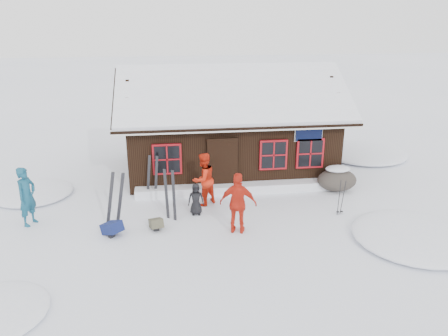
# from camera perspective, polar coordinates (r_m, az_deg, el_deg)

# --- Properties ---
(ground) EXTENTS (120.00, 120.00, 0.00)m
(ground) POSITION_cam_1_polar(r_m,az_deg,el_deg) (14.04, -2.60, -7.00)
(ground) COLOR white
(ground) RESTS_ON ground
(mountain_hut) EXTENTS (8.90, 6.09, 4.42)m
(mountain_hut) POSITION_cam_1_polar(r_m,az_deg,el_deg) (18.30, 0.65, 4.64)
(mountain_hut) COLOR black
(mountain_hut) RESTS_ON ground
(snow_drift) EXTENTS (7.60, 0.60, 0.35)m
(snow_drift) POSITION_cam_1_polar(r_m,az_deg,el_deg) (16.18, 1.99, -2.62)
(snow_drift) COLOR white
(snow_drift) RESTS_ON ground
(snow_mounds) EXTENTS (20.60, 13.20, 0.48)m
(snow_mounds) POSITION_cam_1_polar(r_m,az_deg,el_deg) (15.92, 2.76, -3.69)
(snow_mounds) COLOR white
(snow_mounds) RESTS_ON ground
(skier_teal) EXTENTS (0.70, 0.82, 1.89)m
(skier_teal) POSITION_cam_1_polar(r_m,az_deg,el_deg) (14.79, -24.34, -3.40)
(skier_teal) COLOR navy
(skier_teal) RESTS_ON ground
(skier_orange_left) EXTENTS (1.14, 1.10, 1.85)m
(skier_orange_left) POSITION_cam_1_polar(r_m,az_deg,el_deg) (14.92, -2.70, -1.48)
(skier_orange_left) COLOR red
(skier_orange_left) RESTS_ON ground
(skier_orange_right) EXTENTS (1.20, 0.76, 1.89)m
(skier_orange_right) POSITION_cam_1_polar(r_m,az_deg,el_deg) (13.00, 1.87, -4.64)
(skier_orange_right) COLOR red
(skier_orange_right) RESTS_ON ground
(skier_crouched) EXTENTS (0.53, 0.35, 1.07)m
(skier_crouched) POSITION_cam_1_polar(r_m,az_deg,el_deg) (14.34, -3.69, -4.09)
(skier_crouched) COLOR black
(skier_crouched) RESTS_ON ground
(boulder) EXTENTS (1.47, 1.11, 0.85)m
(boulder) POSITION_cam_1_polar(r_m,az_deg,el_deg) (16.81, 14.53, -1.44)
(boulder) COLOR #453E37
(boulder) RESTS_ON ground
(ski_pair_left) EXTENTS (0.71, 0.22, 1.81)m
(ski_pair_left) POSITION_cam_1_polar(r_m,az_deg,el_deg) (13.84, -14.03, -4.07)
(ski_pair_left) COLOR black
(ski_pair_left) RESTS_ON ground
(ski_pair_mid) EXTENTS (0.37, 0.27, 1.73)m
(ski_pair_mid) POSITION_cam_1_polar(r_m,az_deg,el_deg) (13.97, -7.05, -3.60)
(ski_pair_mid) COLOR black
(ski_pair_mid) RESTS_ON ground
(ski_pair_right) EXTENTS (0.51, 0.14, 1.63)m
(ski_pair_right) POSITION_cam_1_polar(r_m,az_deg,el_deg) (15.73, -9.34, -1.22)
(ski_pair_right) COLOR black
(ski_pair_right) RESTS_ON ground
(ski_poles) EXTENTS (0.22, 0.11, 1.24)m
(ski_poles) POSITION_cam_1_polar(r_m,az_deg,el_deg) (14.81, 15.03, -3.78)
(ski_poles) COLOR black
(ski_poles) RESTS_ON ground
(backpack_blue) EXTENTS (0.72, 0.73, 0.32)m
(backpack_blue) POSITION_cam_1_polar(r_m,az_deg,el_deg) (13.59, -14.38, -7.84)
(backpack_blue) COLOR #121C4F
(backpack_blue) RESTS_ON ground
(backpack_olive) EXTENTS (0.49, 0.58, 0.27)m
(backpack_olive) POSITION_cam_1_polar(r_m,az_deg,el_deg) (13.66, -8.84, -7.39)
(backpack_olive) COLOR #4A4734
(backpack_olive) RESTS_ON ground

